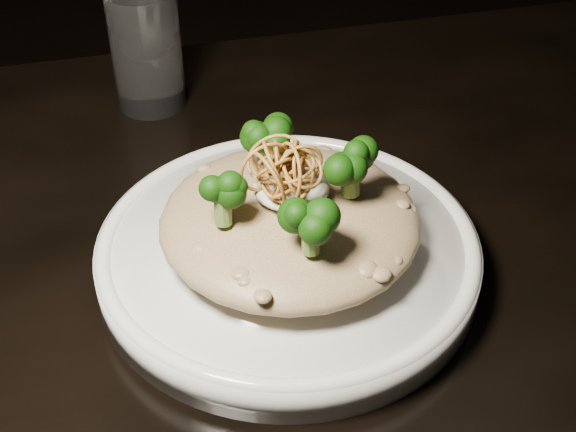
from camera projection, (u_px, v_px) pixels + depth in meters
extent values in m
cube|color=black|center=(318.00, 282.00, 0.65)|extent=(1.10, 0.80, 0.04)
cylinder|color=black|center=(554.00, 262.00, 1.23)|extent=(0.05, 0.05, 0.71)
cylinder|color=silver|center=(288.00, 256.00, 0.62)|extent=(0.29, 0.29, 0.03)
ellipsoid|color=brown|center=(290.00, 221.00, 0.60)|extent=(0.20, 0.20, 0.04)
ellipsoid|color=silver|center=(291.00, 187.00, 0.58)|extent=(0.06, 0.06, 0.02)
cylinder|color=white|center=(146.00, 50.00, 0.79)|extent=(0.09, 0.09, 0.12)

